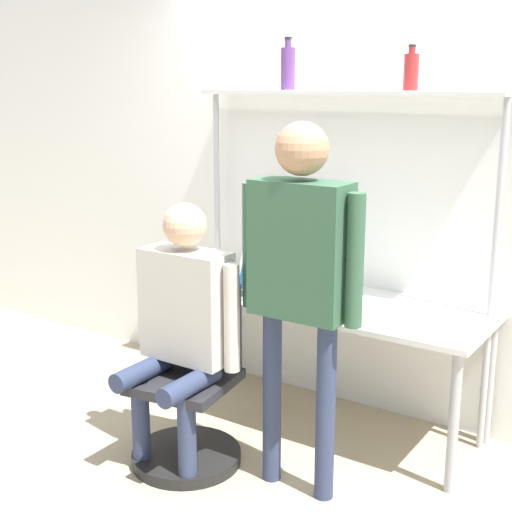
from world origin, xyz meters
TOP-DOWN VIEW (x-y plane):
  - ground_plane at (0.00, 0.00)m, footprint 12.00×12.00m
  - wall_back at (0.00, 0.75)m, footprint 8.00×0.06m
  - desk at (0.00, 0.37)m, footprint 1.87×0.70m
  - shelf_unit at (0.00, 0.59)m, footprint 1.78×0.24m
  - monitor at (-0.40, 0.57)m, footprint 0.47×0.18m
  - laptop at (-0.33, 0.23)m, footprint 0.29×0.22m
  - cell_phone at (-0.05, 0.17)m, footprint 0.07×0.15m
  - office_chair at (-0.35, -0.37)m, footprint 0.56×0.56m
  - person_seated at (-0.34, -0.41)m, footprint 0.62×0.47m
  - person_standing at (0.25, -0.29)m, footprint 0.61×0.24m
  - bottle_purple at (-0.36, 0.59)m, footprint 0.08×0.08m
  - bottle_red at (0.38, 0.59)m, footprint 0.08×0.08m

SIDE VIEW (x-z plane):
  - ground_plane at x=0.00m, z-range 0.00..0.00m
  - office_chair at x=-0.35m, z-range -0.18..0.74m
  - desk at x=0.00m, z-range 0.30..1.04m
  - cell_phone at x=-0.05m, z-range 0.74..0.75m
  - person_seated at x=-0.34m, z-range 0.12..1.47m
  - laptop at x=-0.33m, z-range 0.69..0.91m
  - monitor at x=-0.40m, z-range 0.76..1.16m
  - person_standing at x=0.25m, z-range 0.25..2.00m
  - wall_back at x=0.00m, z-range 0.00..2.70m
  - shelf_unit at x=0.00m, z-range 0.63..2.49m
  - bottle_red at x=0.38m, z-range 1.84..2.07m
  - bottle_purple at x=-0.36m, z-range 1.84..2.13m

